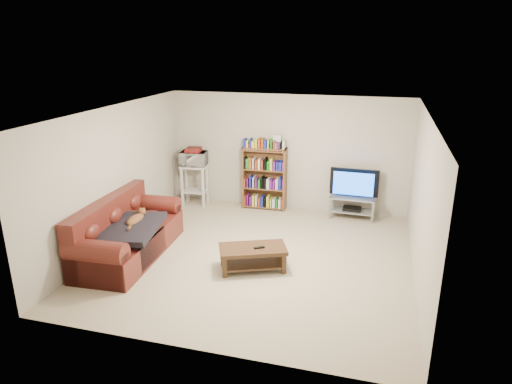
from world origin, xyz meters
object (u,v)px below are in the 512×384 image
(coffee_table, at_px, (253,254))
(bookshelf, at_px, (264,177))
(tv_stand, at_px, (352,203))
(sofa, at_px, (125,236))

(coffee_table, relative_size, bookshelf, 0.87)
(bookshelf, bearing_deg, tv_stand, -4.36)
(sofa, distance_m, coffee_table, 2.19)
(tv_stand, bearing_deg, bookshelf, 179.28)
(coffee_table, distance_m, bookshelf, 2.80)
(sofa, bearing_deg, bookshelf, 56.10)
(coffee_table, height_order, tv_stand, tv_stand)
(sofa, height_order, tv_stand, sofa)
(tv_stand, bearing_deg, sofa, -140.57)
(sofa, bearing_deg, coffee_table, -0.98)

